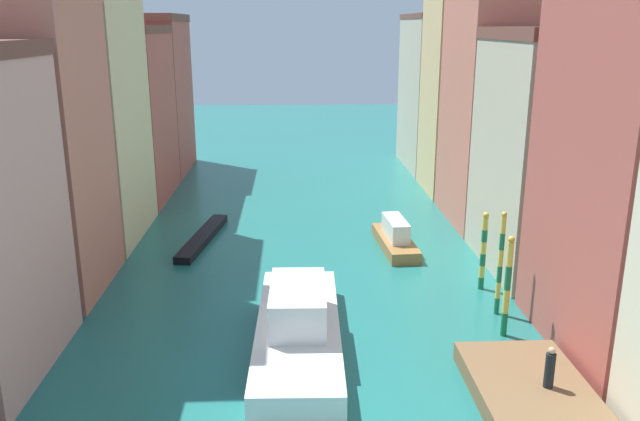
{
  "coord_description": "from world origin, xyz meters",
  "views": [
    {
      "loc": [
        -0.57,
        -12.83,
        13.53
      ],
      "look_at": [
        1.24,
        28.81,
        1.5
      ],
      "focal_mm": 36.17,
      "sensor_mm": 36.0,
      "label": 1
    }
  ],
  "objects_px": {
    "waterfront_dock": "(532,394)",
    "mooring_pole_1": "(500,263)",
    "gondola_black": "(203,237)",
    "person_on_dock": "(550,369)",
    "mooring_pole_2": "(483,250)",
    "mooring_pole_0": "(507,286)",
    "motorboat_0": "(395,237)",
    "vaporetto_white": "(298,327)"
  },
  "relations": [
    {
      "from": "waterfront_dock",
      "to": "mooring_pole_1",
      "type": "bearing_deg",
      "value": 82.06
    },
    {
      "from": "gondola_black",
      "to": "person_on_dock",
      "type": "bearing_deg",
      "value": -52.21
    },
    {
      "from": "person_on_dock",
      "to": "mooring_pole_2",
      "type": "height_order",
      "value": "mooring_pole_2"
    },
    {
      "from": "gondola_black",
      "to": "mooring_pole_0",
      "type": "bearing_deg",
      "value": -42.27
    },
    {
      "from": "mooring_pole_1",
      "to": "motorboat_0",
      "type": "bearing_deg",
      "value": 109.43
    },
    {
      "from": "mooring_pole_0",
      "to": "mooring_pole_2",
      "type": "distance_m",
      "value": 5.37
    },
    {
      "from": "person_on_dock",
      "to": "motorboat_0",
      "type": "xyz_separation_m",
      "value": [
        -2.87,
        17.61,
        -0.82
      ]
    },
    {
      "from": "mooring_pole_1",
      "to": "vaporetto_white",
      "type": "xyz_separation_m",
      "value": [
        -9.68,
        -2.98,
        -1.66
      ]
    },
    {
      "from": "mooring_pole_0",
      "to": "vaporetto_white",
      "type": "distance_m",
      "value": 9.44
    },
    {
      "from": "mooring_pole_0",
      "to": "mooring_pole_1",
      "type": "bearing_deg",
      "value": 80.42
    },
    {
      "from": "person_on_dock",
      "to": "vaporetto_white",
      "type": "distance_m",
      "value": 10.34
    },
    {
      "from": "mooring_pole_1",
      "to": "mooring_pole_2",
      "type": "distance_m",
      "value": 3.12
    },
    {
      "from": "person_on_dock",
      "to": "mooring_pole_0",
      "type": "height_order",
      "value": "mooring_pole_0"
    },
    {
      "from": "vaporetto_white",
      "to": "mooring_pole_2",
      "type": "bearing_deg",
      "value": 31.78
    },
    {
      "from": "mooring_pole_2",
      "to": "gondola_black",
      "type": "xyz_separation_m",
      "value": [
        -15.84,
        8.6,
        -1.94
      ]
    },
    {
      "from": "mooring_pole_0",
      "to": "gondola_black",
      "type": "relative_size",
      "value": 0.53
    },
    {
      "from": "vaporetto_white",
      "to": "motorboat_0",
      "type": "xyz_separation_m",
      "value": [
        6.24,
        12.74,
        -0.27
      ]
    },
    {
      "from": "mooring_pole_2",
      "to": "vaporetto_white",
      "type": "xyz_separation_m",
      "value": [
        -9.79,
        -6.07,
        -1.21
      ]
    },
    {
      "from": "mooring_pole_2",
      "to": "vaporetto_white",
      "type": "height_order",
      "value": "mooring_pole_2"
    },
    {
      "from": "gondola_black",
      "to": "motorboat_0",
      "type": "relative_size",
      "value": 1.41
    },
    {
      "from": "waterfront_dock",
      "to": "motorboat_0",
      "type": "distance_m",
      "value": 17.6
    },
    {
      "from": "mooring_pole_1",
      "to": "waterfront_dock",
      "type": "bearing_deg",
      "value": -97.94
    },
    {
      "from": "vaporetto_white",
      "to": "gondola_black",
      "type": "distance_m",
      "value": 15.88
    },
    {
      "from": "waterfront_dock",
      "to": "gondola_black",
      "type": "bearing_deg",
      "value": 127.1
    },
    {
      "from": "person_on_dock",
      "to": "waterfront_dock",
      "type": "bearing_deg",
      "value": 161.44
    },
    {
      "from": "mooring_pole_0",
      "to": "gondola_black",
      "type": "xyz_separation_m",
      "value": [
        -15.34,
        13.95,
        -2.17
      ]
    },
    {
      "from": "vaporetto_white",
      "to": "motorboat_0",
      "type": "relative_size",
      "value": 1.86
    },
    {
      "from": "person_on_dock",
      "to": "mooring_pole_2",
      "type": "relative_size",
      "value": 0.38
    },
    {
      "from": "mooring_pole_1",
      "to": "gondola_black",
      "type": "bearing_deg",
      "value": 143.39
    },
    {
      "from": "mooring_pole_0",
      "to": "gondola_black",
      "type": "bearing_deg",
      "value": 137.73
    },
    {
      "from": "waterfront_dock",
      "to": "gondola_black",
      "type": "distance_m",
      "value": 24.29
    },
    {
      "from": "waterfront_dock",
      "to": "person_on_dock",
      "type": "distance_m",
      "value": 1.25
    },
    {
      "from": "mooring_pole_0",
      "to": "mooring_pole_2",
      "type": "bearing_deg",
      "value": 84.7
    },
    {
      "from": "vaporetto_white",
      "to": "motorboat_0",
      "type": "distance_m",
      "value": 14.19
    },
    {
      "from": "waterfront_dock",
      "to": "mooring_pole_1",
      "type": "relative_size",
      "value": 1.32
    },
    {
      "from": "person_on_dock",
      "to": "vaporetto_white",
      "type": "height_order",
      "value": "vaporetto_white"
    },
    {
      "from": "waterfront_dock",
      "to": "mooring_pole_0",
      "type": "xyz_separation_m",
      "value": [
        0.69,
        5.42,
        2.03
      ]
    },
    {
      "from": "mooring_pole_2",
      "to": "gondola_black",
      "type": "distance_m",
      "value": 18.12
    },
    {
      "from": "mooring_pole_1",
      "to": "vaporetto_white",
      "type": "bearing_deg",
      "value": -162.86
    },
    {
      "from": "waterfront_dock",
      "to": "mooring_pole_1",
      "type": "distance_m",
      "value": 8.08
    },
    {
      "from": "person_on_dock",
      "to": "mooring_pole_1",
      "type": "relative_size",
      "value": 0.31
    },
    {
      "from": "mooring_pole_0",
      "to": "mooring_pole_1",
      "type": "distance_m",
      "value": 2.3
    }
  ]
}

